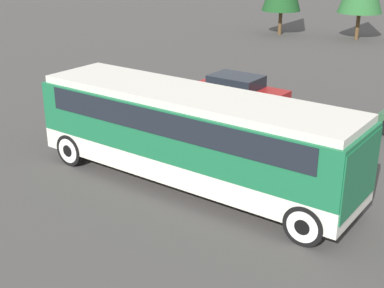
{
  "coord_description": "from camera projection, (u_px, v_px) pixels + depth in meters",
  "views": [
    {
      "loc": [
        8.82,
        -12.13,
        7.19
      ],
      "look_at": [
        0.0,
        0.0,
        1.32
      ],
      "focal_mm": 50.0,
      "sensor_mm": 36.0,
      "label": 1
    }
  ],
  "objects": [
    {
      "name": "parked_car_mid",
      "position": [
        238.0,
        91.0,
        23.88
      ],
      "size": [
        4.28,
        1.85,
        1.38
      ],
      "color": "maroon",
      "rests_on": "ground_plane"
    },
    {
      "name": "ground_plane",
      "position": [
        192.0,
        183.0,
        16.59
      ],
      "size": [
        120.0,
        120.0,
        0.0
      ],
      "primitive_type": "plane",
      "color": "#423F3D"
    },
    {
      "name": "tour_bus",
      "position": [
        195.0,
        130.0,
        15.89
      ],
      "size": [
        10.33,
        2.68,
        2.92
      ],
      "color": "silver",
      "rests_on": "ground_plane"
    }
  ]
}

